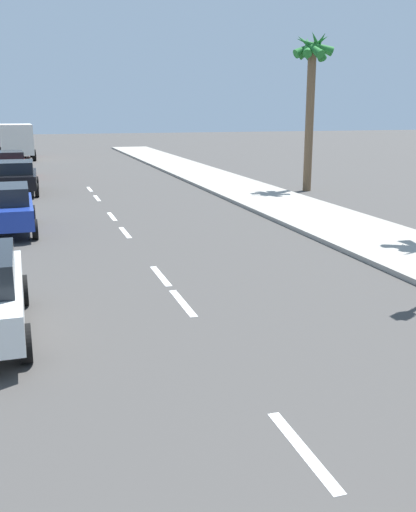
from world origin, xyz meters
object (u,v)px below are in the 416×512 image
parked_car_blue (4,207)px  parked_car_black (16,176)px  parked_car_red (8,164)px  delivery_truck (16,141)px  palm_tree_far (312,70)px

parked_car_blue → parked_car_black: (0.26, 9.37, 0.00)m
parked_car_red → delivery_truck: bearing=86.0°
parked_car_black → parked_car_red: 7.08m
delivery_truck → palm_tree_far: (13.98, -23.48, 4.24)m
parked_car_red → palm_tree_far: (14.32, -10.13, 4.90)m
parked_car_black → parked_car_red: (-0.52, 7.06, 0.00)m
parked_car_black → palm_tree_far: palm_tree_far is taller
parked_car_red → delivery_truck: delivery_truck is taller
parked_car_blue → parked_car_black: bearing=87.8°
parked_car_blue → palm_tree_far: bearing=23.5°
delivery_truck → palm_tree_far: 27.65m
parked_car_blue → delivery_truck: size_ratio=0.67×
parked_car_red → palm_tree_far: palm_tree_far is taller
parked_car_black → parked_car_red: size_ratio=0.93×
parked_car_black → palm_tree_far: 14.96m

